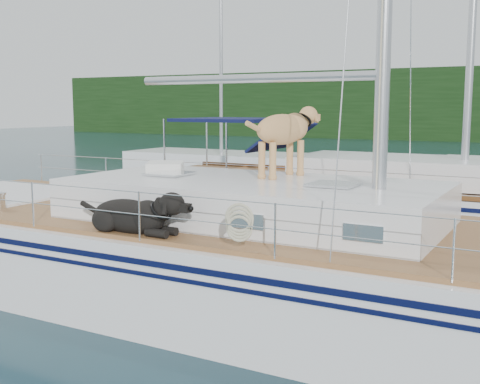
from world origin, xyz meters
The scene contains 4 objects.
ground centered at (0.00, 0.00, 0.00)m, with size 120.00×120.00×0.00m, color black.
main_sailboat centered at (0.10, 0.00, 0.68)m, with size 12.00×3.80×14.01m.
neighbor_sailboat centered at (0.45, 5.90, 0.63)m, with size 11.00×3.50×13.30m.
bg_boat_west centered at (-8.00, 14.00, 0.45)m, with size 8.00×3.00×11.65m.
Camera 1 is at (4.68, -7.36, 2.83)m, focal length 45.00 mm.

